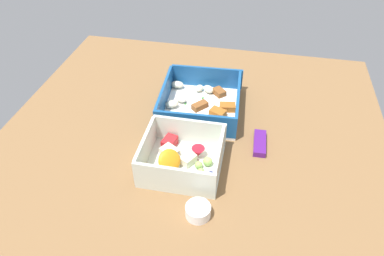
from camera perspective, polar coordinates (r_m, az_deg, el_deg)
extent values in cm
cube|color=brown|center=(73.69, -0.18, -2.40)|extent=(80.00, 80.00, 2.00)
cube|color=white|center=(80.46, 1.34, 3.08)|extent=(19.44, 17.86, 0.60)
cube|color=#19518C|center=(86.16, 2.14, 8.18)|extent=(1.52, 16.88, 5.11)
cube|color=#19518C|center=(71.72, 0.47, 0.59)|extent=(1.52, 16.88, 5.11)
cube|color=#19518C|center=(78.41, 7.30, 4.19)|extent=(17.35, 1.55, 5.11)
cube|color=#19518C|center=(79.94, -4.44, 5.22)|extent=(17.35, 1.55, 5.11)
ellipsoid|color=beige|center=(81.41, -1.65, 4.54)|extent=(1.63, 2.31, 1.14)
ellipsoid|color=beige|center=(84.65, 2.65, 6.23)|extent=(3.34, 3.37, 1.40)
ellipsoid|color=beige|center=(86.12, -2.36, 6.96)|extent=(2.13, 3.01, 1.49)
ellipsoid|color=beige|center=(79.84, -3.22, 3.87)|extent=(3.03, 3.48, 1.45)
ellipsoid|color=beige|center=(85.08, 1.16, 6.38)|extent=(2.76, 2.19, 1.23)
ellipsoid|color=beige|center=(75.54, 1.75, 1.30)|extent=(2.81, 2.32, 1.21)
cube|color=brown|center=(79.73, 1.45, 3.54)|extent=(3.86, 3.67, 1.31)
cube|color=#AD5B1E|center=(77.70, 4.13, 2.40)|extent=(3.36, 3.88, 1.53)
cube|color=#AD5B1E|center=(79.63, 5.69, 3.33)|extent=(2.77, 3.76, 1.44)
cube|color=brown|center=(84.30, 4.34, 5.73)|extent=(3.62, 3.60, 1.33)
cube|color=#387A33|center=(81.34, -1.06, 3.91)|extent=(0.60, 0.40, 0.20)
cube|color=#387A33|center=(80.70, 2.32, 3.54)|extent=(0.60, 0.40, 0.20)
cube|color=#387A33|center=(77.63, 1.89, 1.84)|extent=(0.60, 0.40, 0.20)
cube|color=#387A33|center=(83.16, 1.40, 4.83)|extent=(0.60, 0.40, 0.20)
cube|color=silver|center=(67.52, -1.61, -5.88)|extent=(13.58, 14.41, 0.60)
cube|color=silver|center=(69.99, -0.53, -0.41)|extent=(0.70, 14.32, 5.46)
cube|color=silver|center=(61.07, -2.97, -8.20)|extent=(0.70, 14.32, 5.46)
cube|color=silver|center=(64.58, 4.32, -4.86)|extent=(12.29, 0.68, 5.46)
cube|color=silver|center=(66.84, -7.42, -3.22)|extent=(12.29, 0.68, 5.46)
ellipsoid|color=orange|center=(64.87, -3.62, -5.23)|extent=(5.76, 5.75, 4.19)
cube|color=red|center=(70.27, -3.59, -2.29)|extent=(3.53, 2.97, 1.84)
cube|color=#F4EACC|center=(68.04, -3.56, -3.97)|extent=(3.82, 4.09, 1.97)
cube|color=#F4EACC|center=(66.85, -0.64, -5.05)|extent=(3.51, 3.26, 1.69)
sphere|color=#9ECC60|center=(64.90, 1.42, -7.01)|extent=(1.43, 1.43, 1.43)
sphere|color=#9ECC60|center=(66.52, 2.52, -5.34)|extent=(1.77, 1.77, 1.77)
sphere|color=#9ECC60|center=(66.03, 1.05, -5.92)|extent=(1.46, 1.46, 1.46)
cone|color=red|center=(67.99, 0.98, -3.88)|extent=(2.55, 2.55, 2.04)
sphere|color=navy|center=(62.94, -0.77, -9.18)|extent=(1.15, 1.15, 1.15)
sphere|color=navy|center=(64.14, 1.37, -7.98)|extent=(1.10, 1.10, 1.10)
sphere|color=navy|center=(64.95, 3.04, -7.29)|extent=(1.02, 1.02, 1.02)
sphere|color=navy|center=(63.53, 0.65, -8.54)|extent=(1.17, 1.17, 1.17)
sphere|color=navy|center=(64.80, -0.24, -7.24)|extent=(1.20, 1.20, 1.20)
cube|color=#51197A|center=(72.58, 10.76, -2.38)|extent=(7.08, 2.64, 1.20)
cylinder|color=white|center=(59.77, 0.97, -13.10)|extent=(4.18, 4.18, 2.10)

